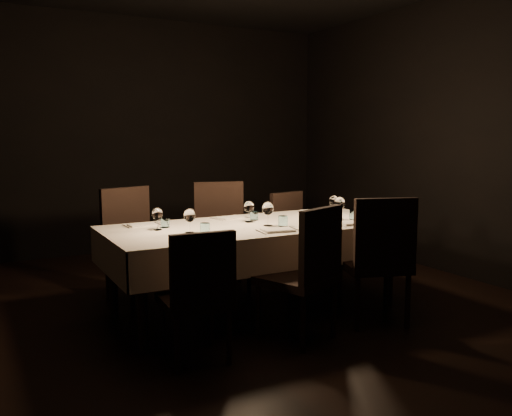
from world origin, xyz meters
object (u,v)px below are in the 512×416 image
chair_far_left (134,239)px  chair_far_center (221,231)px  chair_far_right (293,231)px  dining_table (256,233)px  chair_near_center (306,268)px  chair_near_left (198,290)px  chair_near_right (378,256)px

chair_far_left → chair_far_center: (0.89, 0.00, 0.01)m
chair_far_center → chair_far_right: (0.82, -0.04, -0.06)m
dining_table → chair_near_center: chair_near_center is taller
chair_near_center → chair_far_left: (-0.82, 1.61, 0.01)m
dining_table → chair_far_right: chair_far_right is taller
dining_table → chair_near_left: bearing=-137.5°
chair_far_left → chair_far_center: bearing=-15.5°
chair_near_center → dining_table: bearing=-111.7°
chair_near_left → chair_near_center: size_ratio=0.90×
chair_near_right → dining_table: bearing=-28.7°
chair_near_right → chair_far_left: size_ratio=1.00×
chair_near_center → chair_far_left: chair_far_left is taller
chair_far_right → dining_table: bearing=-148.9°
chair_far_right → chair_far_center: bearing=166.2°
chair_far_center → chair_near_right: bearing=-54.1°
chair_near_left → chair_far_center: 1.86m
chair_near_center → chair_far_left: size_ratio=0.97×
dining_table → chair_far_right: 1.21m
chair_near_center → chair_far_right: size_ratio=1.11×
chair_near_left → chair_far_right: (1.73, 1.58, 0.00)m
chair_near_right → chair_far_right: chair_near_right is taller
dining_table → chair_near_left: size_ratio=2.79×
dining_table → chair_far_center: (0.06, 0.84, -0.12)m
dining_table → chair_near_right: (0.69, -0.75, -0.12)m
chair_far_left → chair_near_right: bearing=-62.1°
chair_near_right → chair_far_right: (0.19, 1.56, -0.06)m
dining_table → chair_near_right: bearing=-47.2°
chair_near_left → chair_far_left: size_ratio=0.87×
chair_near_left → chair_far_right: bearing=-134.2°
chair_far_center → chair_near_center: bearing=-78.0°
dining_table → chair_far_center: bearing=85.8°
chair_near_left → chair_near_center: 0.85m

